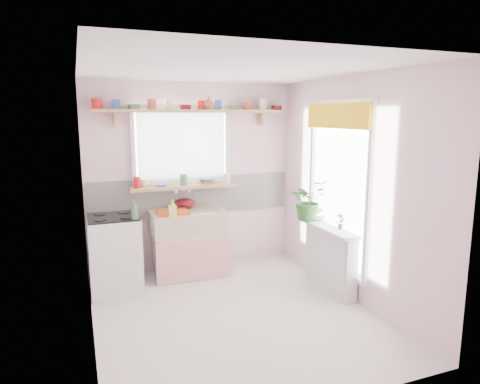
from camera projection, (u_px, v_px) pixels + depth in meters
name	position (u px, v px, depth m)	size (l,w,h in m)	color
room	(259.00, 172.00, 5.30)	(3.20, 3.20, 3.20)	silver
sink_unit	(189.00, 242.00, 5.58)	(0.95, 0.65, 1.11)	white
cooker	(115.00, 254.00, 5.01)	(0.58, 0.58, 0.93)	white
radiator_ledge	(330.00, 257.00, 5.09)	(0.22, 0.95, 0.78)	white
windowsill	(184.00, 187.00, 5.62)	(1.40, 0.22, 0.04)	tan
pine_shelf	(194.00, 111.00, 5.49)	(2.52, 0.24, 0.04)	tan
shelf_crockery	(190.00, 105.00, 5.47)	(2.47, 0.11, 0.12)	red
sill_crockery	(184.00, 181.00, 5.61)	(1.35, 0.11, 0.12)	red
dish_tray	(173.00, 212.00, 5.35)	(0.39, 0.29, 0.04)	#D64E13
colander	(185.00, 203.00, 5.68)	(0.28, 0.28, 0.13)	#5A0F18
jade_plant	(308.00, 200.00, 5.31)	(0.46, 0.39, 0.51)	#2C6428
fruit_bowl	(316.00, 216.00, 5.39)	(0.32, 0.32, 0.08)	silver
herb_pot	(340.00, 221.00, 4.89)	(0.10, 0.07, 0.19)	#286528
soap_bottle_sink	(173.00, 208.00, 5.22)	(0.09, 0.09, 0.20)	#E9E967
sill_cup	(144.00, 183.00, 5.49)	(0.13, 0.13, 0.10)	silver
sill_bowl	(207.00, 181.00, 5.79)	(0.21, 0.21, 0.06)	#2D5A92
shelf_vase	(209.00, 103.00, 5.49)	(0.16, 0.16, 0.17)	#A94D34
cooker_bottle	(134.00, 210.00, 4.79)	(0.08, 0.08, 0.21)	#38713C
fruit	(316.00, 211.00, 5.39)	(0.20, 0.14, 0.10)	orange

